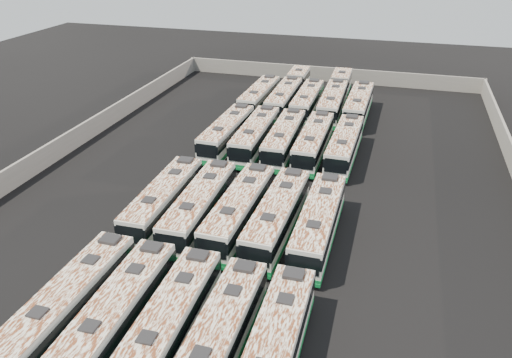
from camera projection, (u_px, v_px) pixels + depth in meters
name	position (u px, v px, depth m)	size (l,w,h in m)	color
ground	(266.00, 187.00, 46.22)	(140.00, 140.00, 0.00)	black
perimeter_wall	(266.00, 177.00, 45.71)	(45.20, 73.20, 2.20)	slate
bus_front_far_left	(70.00, 303.00, 29.69)	(2.57, 11.47, 3.22)	#BABCB5
bus_front_left	(117.00, 314.00, 28.78)	(2.62, 11.56, 3.25)	#BABCB5
bus_front_center	(169.00, 324.00, 28.08)	(2.64, 11.44, 3.21)	#BABCB5
bus_front_right	(219.00, 339.00, 27.14)	(2.42, 11.32, 3.19)	#BABCB5
bus_front_far_right	(274.00, 349.00, 26.43)	(2.53, 11.41, 3.21)	#BABCB5
bus_midfront_far_left	(164.00, 200.00, 40.65)	(2.68, 11.56, 3.24)	#BABCB5
bus_midfront_left	(200.00, 206.00, 39.75)	(2.78, 11.81, 3.31)	#BABCB5
bus_midfront_center	(239.00, 210.00, 39.14)	(2.73, 11.82, 3.32)	#BABCB5
bus_midfront_right	(277.00, 216.00, 38.34)	(2.80, 11.84, 3.32)	#BABCB5
bus_midfront_far_right	(319.00, 223.00, 37.52)	(2.50, 11.68, 3.29)	#BABCB5
bus_midback_far_left	(227.00, 133.00, 53.75)	(2.70, 11.65, 3.27)	#BABCB5
bus_midback_left	(255.00, 136.00, 52.99)	(2.62, 11.77, 3.31)	#BABCB5
bus_midback_center	(284.00, 139.00, 52.24)	(2.71, 11.65, 3.27)	#BABCB5
bus_midback_right	(313.00, 142.00, 51.47)	(2.45, 11.56, 3.26)	#BABCB5
bus_midback_far_right	(344.00, 146.00, 50.72)	(2.64, 11.50, 3.23)	#BABCB5
bus_back_far_left	(259.00, 97.00, 64.91)	(2.63, 11.52, 3.23)	#BABCB5
bus_back_left	(289.00, 92.00, 66.74)	(2.61, 18.03, 3.27)	#BABCB5
bus_back_center	(307.00, 102.00, 63.30)	(2.48, 11.40, 3.21)	#BABCB5
bus_back_right	(336.00, 96.00, 65.25)	(2.90, 18.46, 3.34)	#BABCB5
bus_back_far_right	(358.00, 105.00, 61.79)	(2.68, 11.89, 3.34)	#BABCB5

